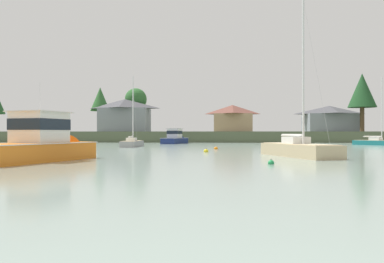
# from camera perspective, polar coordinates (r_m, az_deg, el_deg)

# --- Properties ---
(far_shore_bank) EXTENTS (178.36, 47.68, 2.11)m
(far_shore_bank) POSITION_cam_1_polar(r_m,az_deg,el_deg) (102.27, -1.51, -0.62)
(far_shore_bank) COLOR #4C563D
(far_shore_bank) RESTS_ON ground
(cruiser_orange) EXTENTS (6.21, 11.31, 6.45)m
(cruiser_orange) POSITION_cam_1_polar(r_m,az_deg,el_deg) (29.90, -19.52, -2.39)
(cruiser_orange) COLOR orange
(cruiser_orange) RESTS_ON ground
(sailboat_grey) EXTENTS (1.90, 6.93, 10.04)m
(sailboat_grey) POSITION_cam_1_polar(r_m,az_deg,el_deg) (56.06, -8.27, -1.86)
(sailboat_grey) COLOR gray
(sailboat_grey) RESTS_ON ground
(sailboat_teal) EXTENTS (6.36, 6.64, 10.70)m
(sailboat_teal) POSITION_cam_1_polar(r_m,az_deg,el_deg) (68.05, 24.27, -1.54)
(sailboat_teal) COLOR #196B70
(sailboat_teal) RESTS_ON ground
(cruiser_skyblue) EXTENTS (9.61, 9.60, 6.23)m
(cruiser_skyblue) POSITION_cam_1_polar(r_m,az_deg,el_deg) (73.56, -20.31, -1.04)
(cruiser_skyblue) COLOR #669ECC
(cruiser_skyblue) RESTS_ON ground
(cruiser_navy) EXTENTS (4.33, 8.82, 4.92)m
(cruiser_navy) POSITION_cam_1_polar(r_m,az_deg,el_deg) (71.92, -2.19, -1.19)
(cruiser_navy) COLOR navy
(cruiser_navy) RESTS_ON ground
(sailboat_sand) EXTENTS (5.09, 9.24, 12.87)m
(sailboat_sand) POSITION_cam_1_polar(r_m,az_deg,el_deg) (33.61, 14.49, -2.90)
(sailboat_sand) COLOR tan
(sailboat_sand) RESTS_ON ground
(mooring_buoy_yellow) EXTENTS (0.46, 0.46, 0.51)m
(mooring_buoy_yellow) POSITION_cam_1_polar(r_m,az_deg,el_deg) (40.00, 1.95, -2.75)
(mooring_buoy_yellow) COLOR yellow
(mooring_buoy_yellow) RESTS_ON ground
(mooring_buoy_white) EXTENTS (0.49, 0.49, 0.55)m
(mooring_buoy_white) POSITION_cam_1_polar(r_m,az_deg,el_deg) (60.23, -24.05, -1.85)
(mooring_buoy_white) COLOR white
(mooring_buoy_white) RESTS_ON ground
(mooring_buoy_orange) EXTENTS (0.44, 0.44, 0.49)m
(mooring_buoy_orange) POSITION_cam_1_polar(r_m,az_deg,el_deg) (46.90, 3.32, -2.37)
(mooring_buoy_orange) COLOR orange
(mooring_buoy_orange) RESTS_ON ground
(mooring_buoy_green) EXTENTS (0.38, 0.38, 0.43)m
(mooring_buoy_green) POSITION_cam_1_polar(r_m,az_deg,el_deg) (25.23, 10.85, -4.30)
(mooring_buoy_green) COLOR #1E8C47
(mooring_buoy_green) RESTS_ON ground
(shore_tree_right) EXTENTS (5.87, 5.87, 12.28)m
(shore_tree_right) POSITION_cam_1_polar(r_m,az_deg,el_deg) (94.49, 22.42, 5.20)
(shore_tree_right) COLOR brown
(shore_tree_right) RESTS_ON far_shore_bank
(shore_tree_far_left) EXTENTS (5.23, 5.23, 10.41)m
(shore_tree_far_left) POSITION_cam_1_polar(r_m,az_deg,el_deg) (100.00, -7.76, 4.42)
(shore_tree_far_left) COLOR brown
(shore_tree_far_left) RESTS_ON far_shore_bank
(shore_tree_right_mid) EXTENTS (4.57, 4.57, 10.46)m
(shore_tree_right_mid) POSITION_cam_1_polar(r_m,az_deg,el_deg) (99.89, -12.56, 4.30)
(shore_tree_right_mid) COLOR brown
(shore_tree_right_mid) RESTS_ON far_shore_bank
(cottage_near_water) EXTENTS (10.05, 10.31, 6.76)m
(cottage_near_water) POSITION_cam_1_polar(r_m,az_deg,el_deg) (104.68, 5.61, 1.88)
(cottage_near_water) COLOR tan
(cottage_near_water) RESTS_ON far_shore_bank
(cottage_eastern) EXTENTS (11.74, 8.43, 7.52)m
(cottage_eastern) POSITION_cam_1_polar(r_m,az_deg,el_deg) (96.65, -9.24, 2.28)
(cottage_eastern) COLOR gray
(cottage_eastern) RESTS_ON far_shore_bank
(cottage_hillside) EXTENTS (11.59, 10.20, 5.89)m
(cottage_hillside) POSITION_cam_1_polar(r_m,az_deg,el_deg) (99.07, 18.43, 1.74)
(cottage_hillside) COLOR gray
(cottage_hillside) RESTS_ON far_shore_bank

